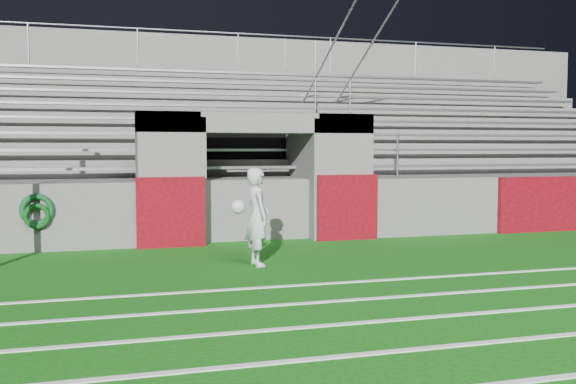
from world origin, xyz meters
name	(u,v)px	position (x,y,z in m)	size (l,w,h in m)	color
ground	(307,271)	(0.00, 0.00, 0.00)	(90.00, 90.00, 0.00)	#0F550E
stadium_structure	(219,163)	(0.00, 7.97, 1.49)	(26.00, 8.48, 5.42)	#585653
goalkeeper_with_ball	(257,216)	(-0.66, 0.65, 0.80)	(0.69, 0.63, 1.58)	#B8BFC3
hose_coil	(37,212)	(-4.19, 2.93, 0.75)	(0.60, 0.15, 0.65)	#0D451F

